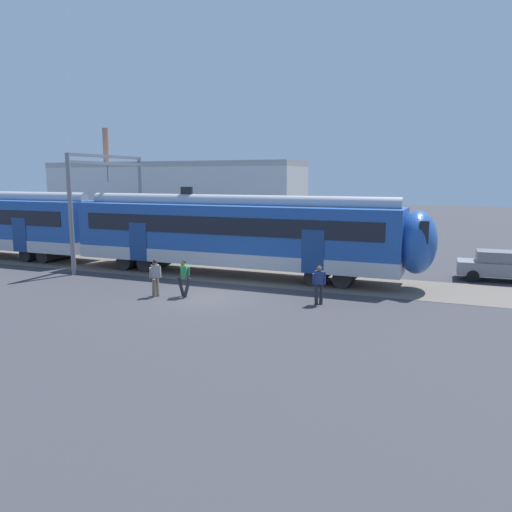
# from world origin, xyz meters

# --- Properties ---
(ground_plane) EXTENTS (160.00, 160.00, 0.00)m
(ground_plane) POSITION_xyz_m (0.00, 0.00, 0.00)
(ground_plane) COLOR #38383D
(track_bed) EXTENTS (80.00, 4.40, 0.01)m
(track_bed) POSITION_xyz_m (-12.18, 5.11, 0.01)
(track_bed) COLOR #605951
(track_bed) RESTS_ON ground
(commuter_train) EXTENTS (38.05, 3.07, 4.73)m
(commuter_train) POSITION_xyz_m (-9.69, 5.11, 2.25)
(commuter_train) COLOR silver
(commuter_train) RESTS_ON ground
(pedestrian_grey) EXTENTS (0.47, 0.70, 1.67)m
(pedestrian_grey) POSITION_xyz_m (-2.20, -0.69, 0.96)
(pedestrian_grey) COLOR #6B6051
(pedestrian_grey) RESTS_ON ground
(pedestrian_green) EXTENTS (0.71, 0.52, 1.67)m
(pedestrian_green) POSITION_xyz_m (-0.98, -0.26, 0.99)
(pedestrian_green) COLOR #28282D
(pedestrian_green) RESTS_ON ground
(pedestrian_navy) EXTENTS (0.54, 0.68, 1.67)m
(pedestrian_navy) POSITION_xyz_m (4.89, 0.68, 0.99)
(pedestrian_navy) COLOR #28282D
(pedestrian_navy) RESTS_ON ground
(parked_car_grey) EXTENTS (4.04, 1.84, 1.54)m
(parked_car_grey) POSITION_xyz_m (12.13, 8.80, 0.78)
(parked_car_grey) COLOR gray
(parked_car_grey) RESTS_ON ground
(catenary_gantry) EXTENTS (0.24, 6.64, 6.53)m
(catenary_gantry) POSITION_xyz_m (-9.17, 5.11, 4.31)
(catenary_gantry) COLOR gray
(catenary_gantry) RESTS_ON ground
(background_building) EXTENTS (20.58, 5.00, 9.20)m
(background_building) POSITION_xyz_m (-10.84, 14.89, 3.21)
(background_building) COLOR beige
(background_building) RESTS_ON ground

